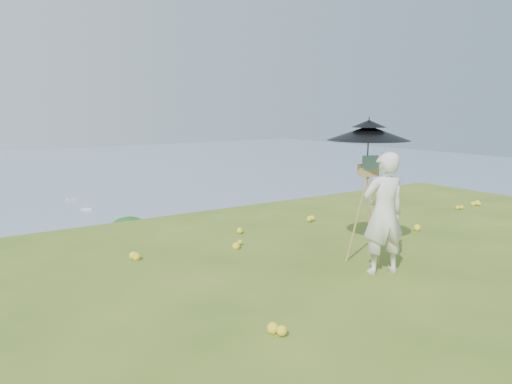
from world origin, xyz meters
TOP-DOWN VIEW (x-y plane):
  - slope_trees at (0.00, 35.00)m, footprint 110.00×50.00m
  - wildflowers at (0.00, 0.25)m, footprint 10.00×10.50m
  - painter at (-1.09, 1.48)m, footprint 0.77×0.62m
  - field_easel at (-0.85, 2.04)m, footprint 0.83×0.83m
  - sun_umbrella at (-0.84, 2.07)m, footprint 1.59×1.59m
  - painter_cap at (-1.09, 1.48)m, footprint 0.22×0.25m

SIDE VIEW (x-z plane):
  - slope_trees at x=0.00m, z-range -18.00..-12.00m
  - wildflowers at x=0.00m, z-range 0.00..0.12m
  - field_easel at x=-0.85m, z-range 0.00..1.73m
  - painter at x=-1.09m, z-range 0.00..1.84m
  - painter_cap at x=-1.09m, z-range 1.73..1.83m
  - sun_umbrella at x=-0.84m, z-range 1.42..2.32m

